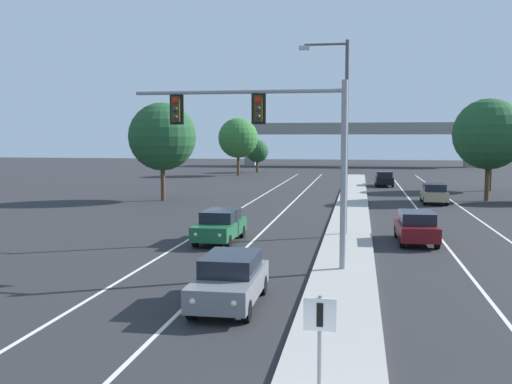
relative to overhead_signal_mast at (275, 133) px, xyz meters
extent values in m
cube|color=#9E9B93|center=(2.72, 3.57, -5.28)|extent=(2.40, 110.00, 0.15)
cube|color=silver|center=(-1.98, 10.57, -5.35)|extent=(0.14, 100.00, 0.01)
cube|color=silver|center=(7.42, 10.57, -5.35)|extent=(0.14, 100.00, 0.01)
cube|color=silver|center=(-5.28, 10.57, -5.35)|extent=(0.14, 100.00, 0.01)
cube|color=silver|center=(10.72, 10.57, -5.35)|extent=(0.14, 100.00, 0.01)
cylinder|color=gray|center=(2.66, 0.01, -1.61)|extent=(0.24, 0.24, 7.20)
cylinder|color=gray|center=(-1.46, 0.01, 1.59)|extent=(8.22, 0.16, 0.16)
cube|color=black|center=(-0.63, 0.05, 0.94)|extent=(0.56, 0.06, 1.20)
cube|color=#38330F|center=(-0.63, 0.01, 0.94)|extent=(0.32, 0.32, 1.00)
sphere|color=red|center=(-0.63, -0.16, 1.26)|extent=(0.22, 0.22, 0.22)
sphere|color=#282828|center=(-0.63, -0.16, 0.94)|extent=(0.22, 0.22, 0.22)
sphere|color=#282828|center=(-0.63, -0.16, 0.62)|extent=(0.22, 0.22, 0.22)
cube|color=black|center=(-3.92, 0.05, 0.94)|extent=(0.56, 0.06, 1.20)
cube|color=#38330F|center=(-3.92, 0.01, 0.94)|extent=(0.32, 0.32, 1.00)
sphere|color=red|center=(-3.92, -0.16, 1.26)|extent=(0.22, 0.22, 0.22)
sphere|color=#282828|center=(-3.92, -0.16, 0.94)|extent=(0.22, 0.22, 0.22)
sphere|color=#282828|center=(-3.92, -0.16, 0.62)|extent=(0.22, 0.22, 0.22)
cylinder|color=gray|center=(2.58, -12.23, -4.11)|extent=(0.08, 0.08, 2.20)
cube|color=white|center=(2.58, -12.26, -3.36)|extent=(0.60, 0.03, 0.60)
cube|color=black|center=(2.58, -12.28, -3.36)|extent=(0.12, 0.01, 0.44)
cylinder|color=#4C4C51|center=(2.54, 8.47, -0.21)|extent=(0.20, 0.20, 10.00)
cylinder|color=#4C4C51|center=(1.44, 8.47, 4.59)|extent=(2.20, 0.12, 0.12)
cube|color=#B7B7B2|center=(0.34, 8.47, 4.44)|extent=(0.56, 0.28, 0.20)
cube|color=slate|center=(-0.64, -5.23, -4.69)|extent=(1.84, 4.42, 0.70)
cube|color=black|center=(-0.65, -5.01, -4.06)|extent=(1.61, 2.39, 0.56)
sphere|color=#EAE5C6|center=(-0.05, -7.41, -4.64)|extent=(0.18, 0.18, 0.18)
sphere|color=#EAE5C6|center=(-1.20, -7.42, -4.64)|extent=(0.18, 0.18, 0.18)
cylinder|color=black|center=(0.17, -6.72, -5.04)|extent=(0.23, 0.64, 0.64)
cylinder|color=black|center=(-1.43, -6.74, -5.04)|extent=(0.23, 0.64, 0.64)
cylinder|color=black|center=(0.14, -3.72, -5.04)|extent=(0.23, 0.64, 0.64)
cylinder|color=black|center=(-1.46, -3.74, -5.04)|extent=(0.23, 0.64, 0.64)
cube|color=#195633|center=(-3.54, 5.66, -4.69)|extent=(1.90, 4.44, 0.70)
cube|color=black|center=(-3.54, 5.88, -4.06)|extent=(1.64, 2.41, 0.56)
sphere|color=#EAE5C6|center=(-3.02, 3.47, -4.64)|extent=(0.18, 0.18, 0.18)
sphere|color=#EAE5C6|center=(-4.17, 3.50, -4.64)|extent=(0.18, 0.18, 0.18)
cylinder|color=black|center=(-2.78, 4.15, -5.04)|extent=(0.24, 0.65, 0.64)
cylinder|color=black|center=(-4.38, 4.18, -5.04)|extent=(0.24, 0.65, 0.64)
cylinder|color=black|center=(-2.71, 7.14, -5.04)|extent=(0.24, 0.65, 0.64)
cylinder|color=black|center=(-4.31, 7.18, -5.04)|extent=(0.24, 0.65, 0.64)
cube|color=#5B0F14|center=(6.04, 7.16, -4.69)|extent=(1.90, 4.44, 0.70)
cube|color=black|center=(6.04, 6.94, -4.06)|extent=(1.64, 2.41, 0.56)
sphere|color=#EAE5C6|center=(5.41, 9.32, -4.64)|extent=(0.18, 0.18, 0.18)
sphere|color=#EAE5C6|center=(6.56, 9.35, -4.64)|extent=(0.18, 0.18, 0.18)
cylinder|color=black|center=(5.20, 8.64, -5.04)|extent=(0.24, 0.65, 0.64)
cylinder|color=black|center=(6.80, 8.68, -5.04)|extent=(0.24, 0.65, 0.64)
cylinder|color=black|center=(5.27, 5.64, -5.04)|extent=(0.24, 0.65, 0.64)
cylinder|color=black|center=(6.87, 5.68, -5.04)|extent=(0.24, 0.65, 0.64)
cube|color=tan|center=(9.02, 25.38, -4.69)|extent=(1.88, 4.43, 0.70)
cube|color=black|center=(9.02, 25.16, -4.06)|extent=(1.63, 2.40, 0.56)
sphere|color=#EAE5C6|center=(8.48, 27.57, -4.64)|extent=(0.18, 0.18, 0.18)
sphere|color=#EAE5C6|center=(9.63, 27.55, -4.64)|extent=(0.18, 0.18, 0.18)
cylinder|color=black|center=(8.25, 26.90, -5.04)|extent=(0.23, 0.64, 0.64)
cylinder|color=black|center=(9.85, 26.87, -5.04)|extent=(0.23, 0.64, 0.64)
cylinder|color=black|center=(8.19, 23.90, -5.04)|extent=(0.23, 0.64, 0.64)
cylinder|color=black|center=(9.79, 23.87, -5.04)|extent=(0.23, 0.64, 0.64)
cube|color=black|center=(5.81, 41.48, -4.69)|extent=(1.87, 4.43, 0.70)
cube|color=black|center=(5.81, 41.26, -4.06)|extent=(1.62, 2.40, 0.56)
sphere|color=#EAE5C6|center=(5.20, 43.65, -4.64)|extent=(0.18, 0.18, 0.18)
sphere|color=#EAE5C6|center=(6.35, 43.67, -4.64)|extent=(0.18, 0.18, 0.18)
cylinder|color=black|center=(4.99, 42.97, -5.04)|extent=(0.23, 0.64, 0.64)
cylinder|color=black|center=(6.59, 42.99, -5.04)|extent=(0.23, 0.64, 0.64)
cylinder|color=black|center=(5.03, 39.97, -5.04)|extent=(0.23, 0.64, 0.64)
cylinder|color=black|center=(6.63, 39.99, -5.04)|extent=(0.23, 0.64, 0.64)
cube|color=gray|center=(2.72, 84.54, 0.84)|extent=(42.40, 6.40, 1.10)
cube|color=gray|center=(2.72, 81.54, 1.84)|extent=(42.40, 0.36, 0.90)
cube|color=gray|center=(-16.48, 84.54, -2.53)|extent=(1.80, 2.40, 5.65)
cube|color=gray|center=(21.92, 84.54, -2.53)|extent=(1.80, 2.40, 5.65)
cylinder|color=#4C3823|center=(-12.62, 23.80, -3.85)|extent=(0.36, 0.36, 3.02)
sphere|color=#1E4C28|center=(-12.62, 23.80, -0.13)|extent=(5.52, 5.52, 5.52)
cylinder|color=#4C3823|center=(-11.60, 63.41, -4.45)|extent=(0.36, 0.36, 1.81)
sphere|color=#1E4C28|center=(-11.60, 63.41, -2.23)|extent=(3.31, 3.31, 3.31)
cylinder|color=#4C3823|center=(-12.89, 55.88, -3.89)|extent=(0.36, 0.36, 2.92)
sphere|color=#2D6B2D|center=(-12.89, 55.88, -0.29)|extent=(5.35, 5.35, 5.35)
cylinder|color=#4C3823|center=(13.48, 28.04, -3.78)|extent=(0.36, 0.36, 3.14)
sphere|color=#1E4C28|center=(13.48, 28.04, 0.08)|extent=(5.74, 5.74, 5.74)
cylinder|color=#4C3823|center=(15.65, 37.55, -3.82)|extent=(0.36, 0.36, 3.07)
sphere|color=#2D6B2D|center=(15.65, 37.55, -0.03)|extent=(5.62, 5.62, 5.62)
camera|label=1|loc=(3.25, -22.87, -0.14)|focal=41.89mm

